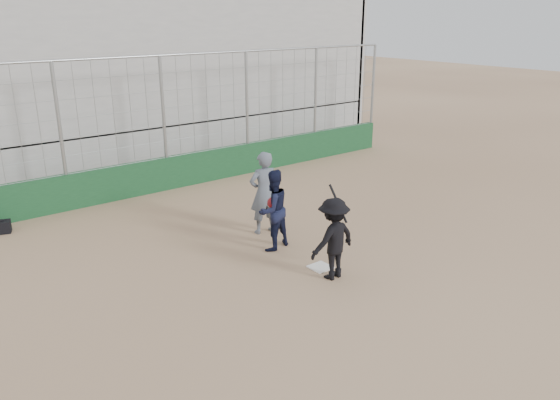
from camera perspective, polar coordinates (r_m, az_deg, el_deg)
ground at (r=11.77m, az=4.24°, el=-7.06°), size 90.00×90.00×0.00m
home_plate at (r=11.76m, az=4.24°, el=-7.01°), size 0.44×0.44×0.02m
backstop at (r=16.95m, az=-11.78°, el=4.25°), size 18.10×0.25×4.04m
bleachers at (r=21.10m, az=-18.35°, el=11.99°), size 20.25×6.70×6.98m
batter_at_plate at (r=11.04m, az=5.58°, el=-4.03°), size 1.13×0.78×1.86m
catcher_crouched at (r=12.39m, az=-0.69°, el=-2.44°), size 1.05×0.89×1.26m
umpire at (r=13.24m, az=-1.71°, el=0.33°), size 0.82×0.60×1.85m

